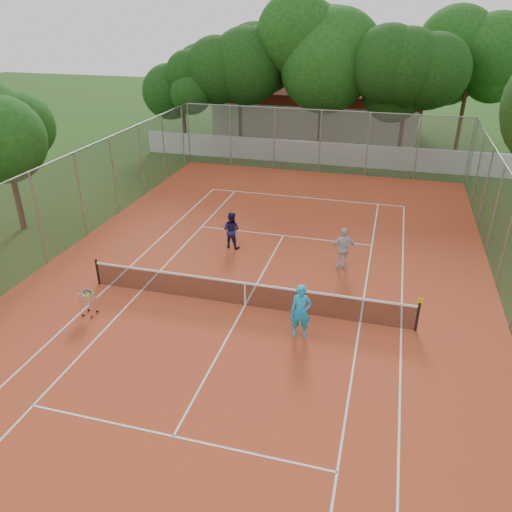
% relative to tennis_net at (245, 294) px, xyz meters
% --- Properties ---
extents(ground, '(120.00, 120.00, 0.00)m').
position_rel_tennis_net_xyz_m(ground, '(0.00, 0.00, -0.51)').
color(ground, '#1B3D10').
rests_on(ground, ground).
extents(court_pad, '(18.00, 34.00, 0.02)m').
position_rel_tennis_net_xyz_m(court_pad, '(0.00, 0.00, -0.50)').
color(court_pad, '#AE4221').
rests_on(court_pad, ground).
extents(court_lines, '(10.98, 23.78, 0.01)m').
position_rel_tennis_net_xyz_m(court_lines, '(0.00, 0.00, -0.49)').
color(court_lines, white).
rests_on(court_lines, court_pad).
extents(tennis_net, '(11.88, 0.10, 0.98)m').
position_rel_tennis_net_xyz_m(tennis_net, '(0.00, 0.00, 0.00)').
color(tennis_net, black).
rests_on(tennis_net, court_pad).
extents(perimeter_fence, '(18.00, 34.00, 4.00)m').
position_rel_tennis_net_xyz_m(perimeter_fence, '(0.00, 0.00, 1.49)').
color(perimeter_fence, slate).
rests_on(perimeter_fence, ground).
extents(boundary_wall, '(26.00, 0.30, 1.50)m').
position_rel_tennis_net_xyz_m(boundary_wall, '(0.00, 19.00, 0.24)').
color(boundary_wall, white).
rests_on(boundary_wall, ground).
extents(clubhouse, '(16.40, 9.00, 4.40)m').
position_rel_tennis_net_xyz_m(clubhouse, '(-2.00, 29.00, 1.69)').
color(clubhouse, beige).
rests_on(clubhouse, ground).
extents(tropical_trees, '(29.00, 19.00, 10.00)m').
position_rel_tennis_net_xyz_m(tropical_trees, '(0.00, 22.00, 4.49)').
color(tropical_trees, black).
rests_on(tropical_trees, ground).
extents(player_near, '(0.74, 0.55, 1.85)m').
position_rel_tennis_net_xyz_m(player_near, '(2.26, -1.30, 0.44)').
color(player_near, '#1AA5E0').
rests_on(player_near, court_pad).
extents(player_far_left, '(0.90, 0.75, 1.67)m').
position_rel_tennis_net_xyz_m(player_far_left, '(-1.98, 4.57, 0.35)').
color(player_far_left, '#20194D').
rests_on(player_far_left, court_pad).
extents(player_far_right, '(1.16, 0.82, 1.83)m').
position_rel_tennis_net_xyz_m(player_far_right, '(3.06, 3.77, 0.42)').
color(player_far_right, silver).
rests_on(player_far_right, court_pad).
extents(ball_hopper, '(0.56, 0.56, 0.96)m').
position_rel_tennis_net_xyz_m(ball_hopper, '(-5.08, -2.02, -0.01)').
color(ball_hopper, silver).
rests_on(ball_hopper, court_pad).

